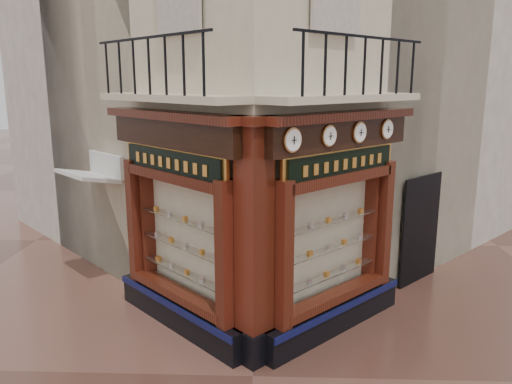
{
  "coord_description": "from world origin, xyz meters",
  "views": [
    {
      "loc": [
        0.31,
        -6.92,
        4.47
      ],
      "look_at": [
        -0.03,
        2.0,
        2.49
      ],
      "focal_mm": 35.0,
      "sensor_mm": 36.0,
      "label": 1
    }
  ],
  "objects_px": {
    "signboard_left": "(172,163)",
    "clock_b": "(329,136)",
    "corner_pilaster": "(254,246)",
    "signboard_right": "(342,164)",
    "awning": "(95,283)",
    "clock_d": "(387,129)",
    "clock_c": "(359,132)",
    "clock_a": "(292,140)"
  },
  "relations": [
    {
      "from": "corner_pilaster",
      "to": "clock_c",
      "type": "distance_m",
      "value": 2.68
    },
    {
      "from": "awning",
      "to": "signboard_right",
      "type": "distance_m",
      "value": 6.38
    },
    {
      "from": "signboard_right",
      "to": "signboard_left",
      "type": "bearing_deg",
      "value": 135.0
    },
    {
      "from": "signboard_left",
      "to": "signboard_right",
      "type": "bearing_deg",
      "value": -135.0
    },
    {
      "from": "clock_c",
      "to": "clock_d",
      "type": "relative_size",
      "value": 1.02
    },
    {
      "from": "clock_d",
      "to": "signboard_left",
      "type": "xyz_separation_m",
      "value": [
        -3.81,
        -0.73,
        -0.52
      ]
    },
    {
      "from": "clock_b",
      "to": "signboard_right",
      "type": "relative_size",
      "value": 0.17
    },
    {
      "from": "corner_pilaster",
      "to": "signboard_right",
      "type": "bearing_deg",
      "value": -10.25
    },
    {
      "from": "signboard_left",
      "to": "signboard_right",
      "type": "relative_size",
      "value": 1.02
    },
    {
      "from": "corner_pilaster",
      "to": "awning",
      "type": "bearing_deg",
      "value": 95.96
    },
    {
      "from": "clock_b",
      "to": "signboard_right",
      "type": "distance_m",
      "value": 0.74
    },
    {
      "from": "clock_d",
      "to": "awning",
      "type": "distance_m",
      "value": 7.2
    },
    {
      "from": "clock_c",
      "to": "awning",
      "type": "distance_m",
      "value": 6.84
    },
    {
      "from": "clock_d",
      "to": "signboard_left",
      "type": "relative_size",
      "value": 0.17
    },
    {
      "from": "clock_c",
      "to": "clock_d",
      "type": "height_order",
      "value": "clock_c"
    },
    {
      "from": "clock_a",
      "to": "clock_d",
      "type": "relative_size",
      "value": 1.05
    },
    {
      "from": "awning",
      "to": "corner_pilaster",
      "type": "bearing_deg",
      "value": -174.04
    },
    {
      "from": "awning",
      "to": "signboard_right",
      "type": "bearing_deg",
      "value": -156.22
    },
    {
      "from": "clock_c",
      "to": "signboard_left",
      "type": "relative_size",
      "value": 0.17
    },
    {
      "from": "clock_b",
      "to": "awning",
      "type": "distance_m",
      "value": 6.58
    },
    {
      "from": "signboard_right",
      "to": "clock_c",
      "type": "bearing_deg",
      "value": -20.31
    },
    {
      "from": "clock_d",
      "to": "signboard_right",
      "type": "xyz_separation_m",
      "value": [
        -0.88,
        -0.73,
        -0.52
      ]
    },
    {
      "from": "corner_pilaster",
      "to": "signboard_left",
      "type": "relative_size",
      "value": 1.85
    },
    {
      "from": "clock_a",
      "to": "corner_pilaster",
      "type": "bearing_deg",
      "value": 131.77
    },
    {
      "from": "clock_b",
      "to": "clock_d",
      "type": "xyz_separation_m",
      "value": [
        1.17,
        1.17,
        0.0
      ]
    },
    {
      "from": "clock_a",
      "to": "signboard_left",
      "type": "relative_size",
      "value": 0.18
    },
    {
      "from": "corner_pilaster",
      "to": "clock_d",
      "type": "height_order",
      "value": "corner_pilaster"
    },
    {
      "from": "clock_b",
      "to": "clock_c",
      "type": "distance_m",
      "value": 0.81
    },
    {
      "from": "corner_pilaster",
      "to": "clock_c",
      "type": "relative_size",
      "value": 10.82
    },
    {
      "from": "signboard_left",
      "to": "clock_d",
      "type": "bearing_deg",
      "value": -124.18
    },
    {
      "from": "clock_a",
      "to": "awning",
      "type": "xyz_separation_m",
      "value": [
        -4.31,
        3.07,
        -3.62
      ]
    },
    {
      "from": "clock_d",
      "to": "clock_b",
      "type": "bearing_deg",
      "value": -180.0
    },
    {
      "from": "awning",
      "to": "signboard_right",
      "type": "height_order",
      "value": "signboard_right"
    },
    {
      "from": "clock_d",
      "to": "awning",
      "type": "height_order",
      "value": "clock_d"
    },
    {
      "from": "clock_a",
      "to": "awning",
      "type": "bearing_deg",
      "value": 99.59
    },
    {
      "from": "awning",
      "to": "clock_c",
      "type": "bearing_deg",
      "value": -153.96
    },
    {
      "from": "signboard_left",
      "to": "clock_b",
      "type": "bearing_deg",
      "value": -144.52
    },
    {
      "from": "clock_a",
      "to": "clock_b",
      "type": "distance_m",
      "value": 0.85
    },
    {
      "from": "clock_b",
      "to": "signboard_left",
      "type": "distance_m",
      "value": 2.72
    },
    {
      "from": "clock_a",
      "to": "awning",
      "type": "height_order",
      "value": "clock_a"
    },
    {
      "from": "clock_b",
      "to": "corner_pilaster",
      "type": "bearing_deg",
      "value": 160.93
    },
    {
      "from": "clock_a",
      "to": "clock_c",
      "type": "xyz_separation_m",
      "value": [
        1.18,
        1.18,
        0.0
      ]
    }
  ]
}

